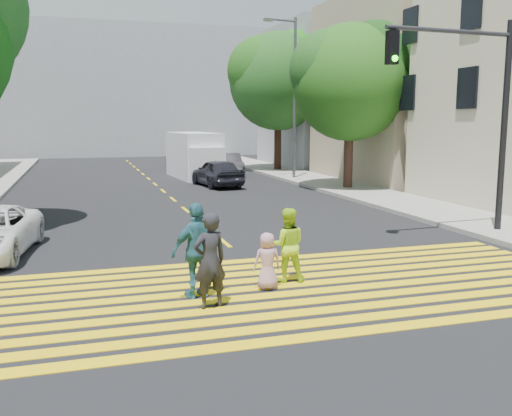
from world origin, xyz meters
name	(u,v)px	position (x,y,z in m)	size (l,w,h in m)	color
ground	(306,310)	(0.00, 0.00, 0.00)	(120.00, 120.00, 0.00)	black
sidewalk_right	(353,190)	(8.50, 15.00, 0.07)	(3.00, 60.00, 0.15)	gray
crosswalk	(282,290)	(0.00, 1.28, 0.01)	(13.40, 5.30, 0.01)	yellow
lane_line	(152,181)	(0.00, 22.50, 0.01)	(0.12, 34.40, 0.01)	yellow
building_right_tan	(429,90)	(15.00, 19.00, 5.00)	(10.00, 10.00, 10.00)	tan
building_right_grey	(342,97)	(15.00, 30.00, 5.00)	(10.00, 10.00, 10.00)	gray
backdrop_block	(117,92)	(0.00, 48.00, 6.00)	(30.00, 8.00, 12.00)	gray
tree_right_near	(352,76)	(8.60, 15.66, 5.37)	(7.30, 7.06, 7.93)	black
tree_right_far	(279,76)	(8.75, 26.26, 6.14)	(7.58, 7.14, 9.09)	black
pedestrian_man	(210,261)	(-1.59, 0.66, 0.87)	(0.63, 0.42, 1.74)	black
pedestrian_woman	(287,245)	(0.32, 1.83, 0.78)	(0.76, 0.59, 1.56)	#B3E81F
pedestrian_child	(267,261)	(-0.25, 1.44, 0.57)	(0.56, 0.37, 1.15)	#BB899D
pedestrian_extra	(198,250)	(-1.66, 1.33, 0.91)	(1.07, 0.45, 1.83)	#2C6877
dark_car_near	(217,173)	(2.90, 19.09, 0.70)	(1.65, 4.11, 1.40)	black
silver_car	(181,158)	(3.08, 30.75, 0.72)	(2.02, 4.97, 1.44)	#B2B6BC
dark_car_parked	(229,164)	(4.98, 24.78, 0.66)	(1.40, 4.02, 1.32)	#252428
white_van	(195,157)	(2.67, 23.56, 1.24)	(2.50, 5.70, 2.62)	silver
traffic_signal	(474,98)	(6.90, 4.65, 3.96)	(4.17, 0.56, 6.12)	black
street_lamp	(292,88)	(7.58, 20.86, 5.06)	(1.99, 0.51, 8.82)	#51525E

